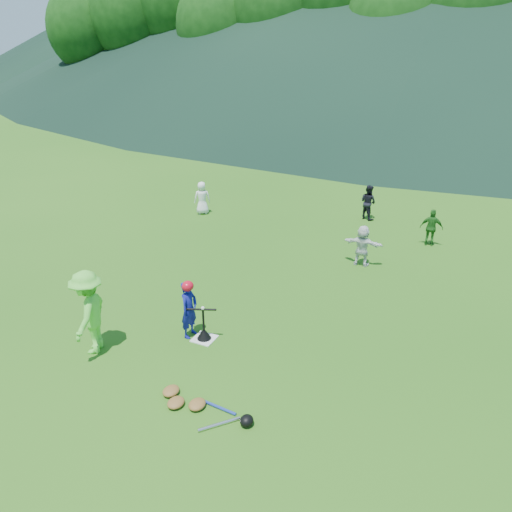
# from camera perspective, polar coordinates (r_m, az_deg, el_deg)

# --- Properties ---
(ground) EXTENTS (120.00, 120.00, 0.00)m
(ground) POSITION_cam_1_polar(r_m,az_deg,el_deg) (10.59, -5.93, -9.42)
(ground) COLOR #265D15
(ground) RESTS_ON ground
(home_plate) EXTENTS (0.45, 0.45, 0.02)m
(home_plate) POSITION_cam_1_polar(r_m,az_deg,el_deg) (10.58, -5.93, -9.37)
(home_plate) COLOR silver
(home_plate) RESTS_ON ground
(baseball) EXTENTS (0.08, 0.08, 0.08)m
(baseball) POSITION_cam_1_polar(r_m,az_deg,el_deg) (10.21, -6.10, -5.95)
(baseball) COLOR white
(baseball) RESTS_ON batting_tee
(batter_child) EXTENTS (0.31, 0.46, 1.25)m
(batter_child) POSITION_cam_1_polar(r_m,az_deg,el_deg) (10.42, -7.66, -6.08)
(batter_child) COLOR navy
(batter_child) RESTS_ON ground
(adult_coach) EXTENTS (1.01, 1.28, 1.73)m
(adult_coach) POSITION_cam_1_polar(r_m,az_deg,el_deg) (10.27, -18.52, -6.13)
(adult_coach) COLOR #63DF41
(adult_coach) RESTS_ON ground
(fielder_a) EXTENTS (0.67, 0.62, 1.15)m
(fielder_a) POSITION_cam_1_polar(r_m,az_deg,el_deg) (17.76, -6.18, 6.62)
(fielder_a) COLOR white
(fielder_a) RESTS_ON ground
(fielder_b) EXTENTS (0.72, 0.66, 1.19)m
(fielder_b) POSITION_cam_1_polar(r_m,az_deg,el_deg) (17.55, 12.69, 6.02)
(fielder_b) COLOR black
(fielder_b) RESTS_ON ground
(fielder_c) EXTENTS (0.68, 0.34, 1.13)m
(fielder_c) POSITION_cam_1_polar(r_m,az_deg,el_deg) (15.76, 19.42, 3.07)
(fielder_c) COLOR #24691F
(fielder_c) RESTS_ON ground
(fielder_d) EXTENTS (1.07, 0.35, 1.15)m
(fielder_d) POSITION_cam_1_polar(r_m,az_deg,el_deg) (13.86, 12.06, 1.18)
(fielder_d) COLOR silver
(fielder_d) RESTS_ON ground
(batting_tee) EXTENTS (0.30, 0.30, 0.68)m
(batting_tee) POSITION_cam_1_polar(r_m,az_deg,el_deg) (10.52, -5.96, -8.83)
(batting_tee) COLOR black
(batting_tee) RESTS_ON home_plate
(batter_gear) EXTENTS (0.72, 0.26, 0.61)m
(batter_gear) POSITION_cam_1_polar(r_m,az_deg,el_deg) (10.17, -7.70, -3.64)
(batter_gear) COLOR red
(batter_gear) RESTS_ON ground
(equipment_pile) EXTENTS (1.80, 0.78, 0.19)m
(equipment_pile) POSITION_cam_1_polar(r_m,az_deg,el_deg) (8.86, -6.78, -16.52)
(equipment_pile) COLOR olive
(equipment_pile) RESTS_ON ground
(outfield_fence) EXTENTS (70.07, 0.08, 1.33)m
(outfield_fence) POSITION_cam_1_polar(r_m,az_deg,el_deg) (36.16, 18.32, 14.55)
(outfield_fence) COLOR gray
(outfield_fence) RESTS_ON ground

